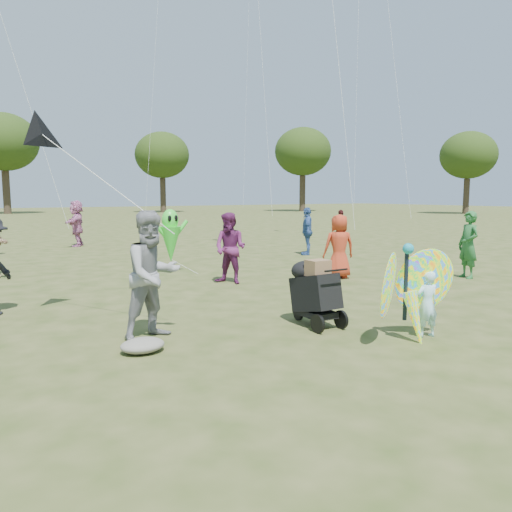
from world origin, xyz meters
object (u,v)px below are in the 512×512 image
at_px(adult_man, 153,275).
at_px(crowd_c, 307,231).
at_px(crowd_e, 230,248).
at_px(alien_kite, 171,238).
at_px(child_girl, 427,304).
at_px(crowd_h, 341,226).
at_px(crowd_f, 468,245).
at_px(jogging_stroller, 314,288).
at_px(crowd_j, 77,223).
at_px(butterfly_kite, 410,294).
at_px(crowd_a, 339,246).

relative_size(adult_man, crowd_c, 1.13).
height_order(crowd_e, alien_kite, alien_kite).
height_order(child_girl, crowd_h, crowd_h).
height_order(crowd_f, jogging_stroller, crowd_f).
bearing_deg(crowd_h, child_girl, 40.83).
height_order(child_girl, adult_man, adult_man).
xyz_separation_m(crowd_j, butterfly_kite, (0.83, -16.40, -0.24)).
height_order(crowd_c, crowd_j, crowd_j).
bearing_deg(alien_kite, butterfly_kite, -86.60).
height_order(adult_man, crowd_h, adult_man).
bearing_deg(crowd_f, alien_kite, -110.70).
height_order(crowd_h, jogging_stroller, crowd_h).
distance_m(child_girl, crowd_e, 5.53).
bearing_deg(crowd_a, jogging_stroller, 64.54).
xyz_separation_m(crowd_e, jogging_stroller, (-0.79, -4.09, -0.24)).
relative_size(adult_man, crowd_a, 1.16).
bearing_deg(crowd_h, crowd_f, 55.09).
height_order(child_girl, crowd_f, crowd_f).
height_order(crowd_c, alien_kite, alien_kite).
bearing_deg(butterfly_kite, jogging_stroller, 113.08).
bearing_deg(child_girl, crowd_e, -71.95).
bearing_deg(crowd_e, butterfly_kite, -32.33).
distance_m(adult_man, crowd_h, 15.84).
bearing_deg(crowd_a, crowd_f, 169.10).
bearing_deg(crowd_f, jogging_stroller, -59.78).
bearing_deg(child_girl, crowd_j, -69.96).
bearing_deg(crowd_c, crowd_e, -19.47).
bearing_deg(crowd_h, adult_man, 25.96).
height_order(child_girl, butterfly_kite, butterfly_kite).
bearing_deg(child_girl, crowd_f, -135.19).
xyz_separation_m(crowd_f, alien_kite, (-6.11, 4.68, 0.12)).
bearing_deg(crowd_j, butterfly_kite, 27.87).
relative_size(crowd_e, crowd_f, 1.00).
relative_size(jogging_stroller, alien_kite, 0.63).
height_order(butterfly_kite, alien_kite, alien_kite).
bearing_deg(alien_kite, crowd_j, 92.44).
distance_m(jogging_stroller, alien_kite, 6.19).
xyz_separation_m(adult_man, crowd_j, (2.22, 14.22, -0.01)).
distance_m(crowd_a, butterfly_kite, 5.50).
distance_m(crowd_j, jogging_stroller, 14.98).
xyz_separation_m(crowd_j, jogging_stroller, (0.22, -14.98, -0.33)).
distance_m(crowd_a, alien_kite, 4.43).
distance_m(crowd_a, jogging_stroller, 4.78).
distance_m(crowd_e, crowd_j, 10.93).
bearing_deg(alien_kite, crowd_f, -37.47).
bearing_deg(crowd_c, adult_man, -14.46).
distance_m(crowd_f, jogging_stroller, 6.45).
bearing_deg(crowd_c, crowd_f, 39.74).
height_order(crowd_h, butterfly_kite, butterfly_kite).
distance_m(adult_man, crowd_c, 10.77).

